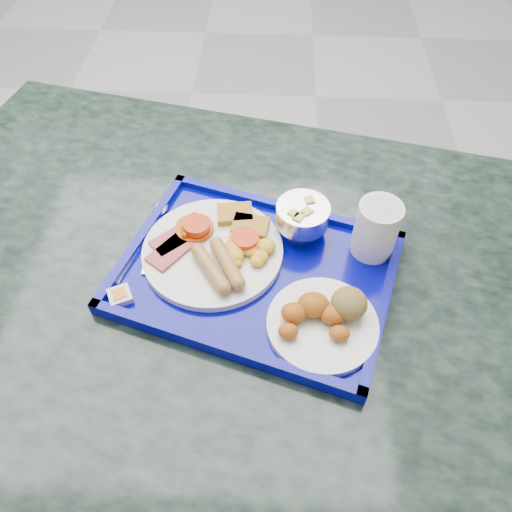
{
  "coord_description": "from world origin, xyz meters",
  "views": [
    {
      "loc": [
        0.46,
        -1.69,
        1.52
      ],
      "look_at": [
        0.44,
        -1.18,
        0.89
      ],
      "focal_mm": 35.0,
      "sensor_mm": 36.0,
      "label": 1
    }
  ],
  "objects_px": {
    "bread_plate": "(325,317)",
    "table": "(233,335)",
    "tray": "(256,273)",
    "juice_cup": "(376,228)",
    "main_plate": "(217,248)",
    "fruit_bowl": "(303,216)"
  },
  "relations": [
    {
      "from": "fruit_bowl",
      "to": "table",
      "type": "bearing_deg",
      "value": -144.77
    },
    {
      "from": "tray",
      "to": "bread_plate",
      "type": "height_order",
      "value": "bread_plate"
    },
    {
      "from": "fruit_bowl",
      "to": "juice_cup",
      "type": "xyz_separation_m",
      "value": [
        0.12,
        -0.03,
        0.01
      ]
    },
    {
      "from": "main_plate",
      "to": "table",
      "type": "bearing_deg",
      "value": -54.03
    },
    {
      "from": "fruit_bowl",
      "to": "juice_cup",
      "type": "distance_m",
      "value": 0.13
    },
    {
      "from": "tray",
      "to": "juice_cup",
      "type": "height_order",
      "value": "juice_cup"
    },
    {
      "from": "main_plate",
      "to": "fruit_bowl",
      "type": "relative_size",
      "value": 2.6
    },
    {
      "from": "fruit_bowl",
      "to": "main_plate",
      "type": "bearing_deg",
      "value": -158.61
    },
    {
      "from": "bread_plate",
      "to": "table",
      "type": "bearing_deg",
      "value": 146.82
    },
    {
      "from": "table",
      "to": "bread_plate",
      "type": "xyz_separation_m",
      "value": [
        0.16,
        -0.1,
        0.25
      ]
    },
    {
      "from": "main_plate",
      "to": "fruit_bowl",
      "type": "bearing_deg",
      "value": 21.39
    },
    {
      "from": "table",
      "to": "fruit_bowl",
      "type": "distance_m",
      "value": 0.31
    },
    {
      "from": "bread_plate",
      "to": "juice_cup",
      "type": "bearing_deg",
      "value": 60.87
    },
    {
      "from": "main_plate",
      "to": "fruit_bowl",
      "type": "xyz_separation_m",
      "value": [
        0.15,
        0.06,
        0.03
      ]
    },
    {
      "from": "tray",
      "to": "bread_plate",
      "type": "relative_size",
      "value": 3.04
    },
    {
      "from": "table",
      "to": "juice_cup",
      "type": "height_order",
      "value": "juice_cup"
    },
    {
      "from": "bread_plate",
      "to": "fruit_bowl",
      "type": "height_order",
      "value": "fruit_bowl"
    },
    {
      "from": "bread_plate",
      "to": "juice_cup",
      "type": "distance_m",
      "value": 0.18
    },
    {
      "from": "table",
      "to": "main_plate",
      "type": "xyz_separation_m",
      "value": [
        -0.02,
        0.03,
        0.24
      ]
    },
    {
      "from": "table",
      "to": "tray",
      "type": "height_order",
      "value": "tray"
    },
    {
      "from": "main_plate",
      "to": "fruit_bowl",
      "type": "distance_m",
      "value": 0.16
    },
    {
      "from": "main_plate",
      "to": "bread_plate",
      "type": "bearing_deg",
      "value": -36.58
    }
  ]
}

